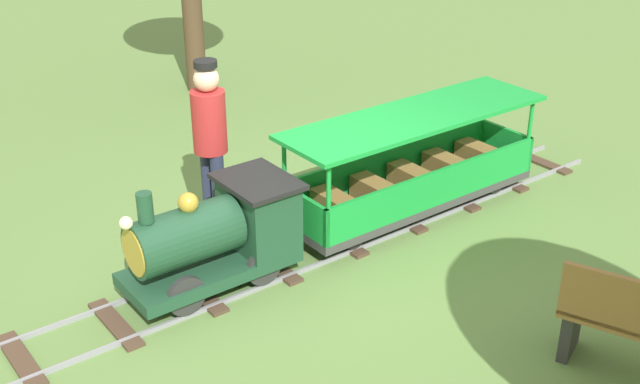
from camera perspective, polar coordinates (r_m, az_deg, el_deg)
ground_plane at (r=6.94m, az=-0.81°, el=-4.35°), size 60.00×60.00×0.00m
track at (r=7.10m, az=1.29°, el=-3.44°), size 0.73×6.40×0.04m
locomotive at (r=6.29m, az=-7.35°, el=-2.99°), size 0.69×1.45×0.97m
passenger_car at (r=7.45m, az=6.75°, el=1.35°), size 0.79×2.70×0.97m
conductor_person at (r=6.93m, az=-7.96°, el=4.13°), size 0.30×0.30×1.62m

